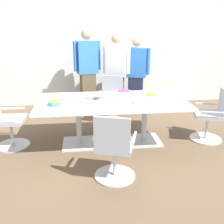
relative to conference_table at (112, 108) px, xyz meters
The scene contains 16 objects.
ground_plane 0.63m from the conference_table, ahead, with size 10.00×10.00×0.01m, color brown.
back_wall 2.52m from the conference_table, 90.00° to the left, with size 8.00×0.10×2.80m, color silver.
conference_table is the anchor object (origin of this frame).
office_chair_0 1.13m from the conference_table, 84.90° to the left, with size 0.68×0.68×0.91m.
office_chair_1 1.72m from the conference_table, behind, with size 0.55×0.55×0.91m.
office_chair_2 1.13m from the conference_table, 95.03° to the right, with size 0.68×0.68×0.91m.
office_chair_3 1.72m from the conference_table, ahead, with size 0.66×0.66×0.91m.
person_standing_0 1.82m from the conference_table, 101.16° to the left, with size 0.61×0.34×1.84m.
person_standing_1 1.68m from the conference_table, 80.30° to the left, with size 0.60×0.37×1.74m.
person_standing_2 1.82m from the conference_table, 66.43° to the left, with size 0.61×0.34×1.67m.
snack_bowl_chips_yellow 0.93m from the conference_table, 169.18° to the right, with size 0.21×0.21×0.09m.
snack_bowl_chips_orange 0.68m from the conference_table, ahead, with size 0.21×0.21×0.08m.
snack_bowl_candy_mix 0.46m from the conference_table, 55.08° to the left, with size 0.26×0.26×0.09m.
donut_platter 0.33m from the conference_table, 140.08° to the left, with size 0.39×0.39×0.04m.
plate_stack 0.71m from the conference_table, 169.00° to the left, with size 0.23×0.23×0.04m.
napkin_pile 0.49m from the conference_table, 25.96° to the right, with size 0.19×0.19×0.06m, color white.
Camera 1 is at (-0.46, -4.09, 1.95)m, focal length 42.44 mm.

